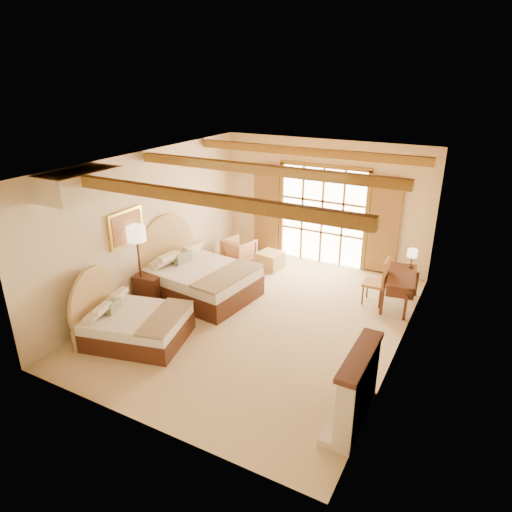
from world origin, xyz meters
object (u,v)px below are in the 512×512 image
Objects in this scene: nightstand at (151,288)px; armchair at (239,251)px; desk at (400,289)px; bed_near at (130,321)px; bed_far at (195,276)px.

armchair is at bearing 70.59° from nightstand.
desk reaches higher than armchair.
bed_near is 4.18m from armchair.
bed_near is 1.47m from nightstand.
desk is (4.84, 2.44, 0.05)m from nightstand.
bed_far reaches higher than bed_near.
desk reaches higher than nightstand.
nightstand is (-0.63, 1.32, -0.03)m from bed_near.
nightstand is at bearing 91.40° from armchair.
bed_far is at bearing -167.10° from desk.
desk is at bearing -172.80° from armchair.
armchair is (-0.06, 4.18, -0.03)m from bed_near.
bed_far is 4.51m from desk.
bed_far is at bearing 104.55° from armchair.
bed_far is 1.75× the size of desk.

